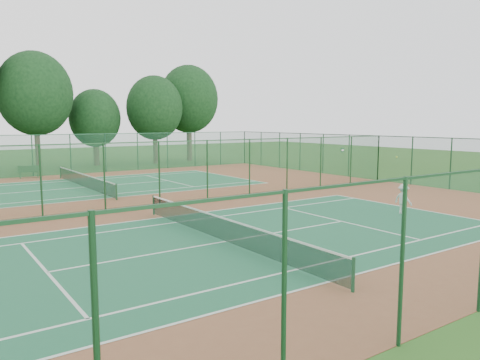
% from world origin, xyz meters
% --- Properties ---
extents(ground, '(120.00, 120.00, 0.00)m').
position_xyz_m(ground, '(0.00, 0.00, 0.00)').
color(ground, '#26531A').
rests_on(ground, ground).
extents(red_pad, '(40.00, 36.00, 0.01)m').
position_xyz_m(red_pad, '(0.00, 0.00, 0.01)').
color(red_pad, brown).
rests_on(red_pad, ground).
extents(court_near, '(23.77, 10.97, 0.01)m').
position_xyz_m(court_near, '(0.00, -9.00, 0.01)').
color(court_near, '#1D5C3D').
rests_on(court_near, red_pad).
extents(court_far, '(23.77, 10.97, 0.01)m').
position_xyz_m(court_far, '(0.00, 9.00, 0.01)').
color(court_far, '#1F6340').
rests_on(court_far, red_pad).
extents(fence_north, '(40.00, 0.09, 3.50)m').
position_xyz_m(fence_north, '(0.00, 18.00, 1.76)').
color(fence_north, '#1A5034').
rests_on(fence_north, ground).
extents(fence_south, '(40.00, 0.09, 3.50)m').
position_xyz_m(fence_south, '(0.00, -18.00, 1.76)').
color(fence_south, '#17472E').
rests_on(fence_south, ground).
extents(fence_east, '(0.09, 36.00, 3.50)m').
position_xyz_m(fence_east, '(20.00, 0.00, 1.76)').
color(fence_east, '#194B2E').
rests_on(fence_east, ground).
extents(fence_divider, '(40.00, 0.09, 3.50)m').
position_xyz_m(fence_divider, '(0.00, 0.00, 1.76)').
color(fence_divider, '#1C542C').
rests_on(fence_divider, ground).
extents(tennis_net_near, '(0.10, 12.90, 0.97)m').
position_xyz_m(tennis_net_near, '(0.00, -9.00, 0.54)').
color(tennis_net_near, '#13361D').
rests_on(tennis_net_near, ground).
extents(tennis_net_far, '(0.10, 12.90, 0.97)m').
position_xyz_m(tennis_net_far, '(0.00, 9.00, 0.54)').
color(tennis_net_far, '#123319').
rests_on(tennis_net_far, ground).
extents(player_near, '(0.58, 0.98, 1.50)m').
position_xyz_m(player_near, '(10.15, -9.53, 0.77)').
color(player_near, silver).
rests_on(player_near, court_near).
extents(bench, '(1.70, 0.71, 1.01)m').
position_xyz_m(bench, '(-2.05, 17.04, 0.53)').
color(bench, '#123619').
rests_on(bench, red_pad).
extents(stray_ball_a, '(0.07, 0.07, 0.07)m').
position_xyz_m(stray_ball_a, '(1.12, -0.96, 0.05)').
color(stray_ball_a, gold).
rests_on(stray_ball_a, red_pad).
extents(stray_ball_b, '(0.07, 0.07, 0.07)m').
position_xyz_m(stray_ball_b, '(3.91, -0.96, 0.04)').
color(stray_ball_b, '#C9D331').
rests_on(stray_ball_b, red_pad).
extents(stray_ball_c, '(0.07, 0.07, 0.07)m').
position_xyz_m(stray_ball_c, '(-0.87, -0.93, 0.05)').
color(stray_ball_c, '#B0C22D').
rests_on(stray_ball_c, red_pad).
extents(evergreen_row, '(39.00, 5.00, 12.00)m').
position_xyz_m(evergreen_row, '(0.50, 24.25, 0.00)').
color(evergreen_row, black).
rests_on(evergreen_row, ground).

